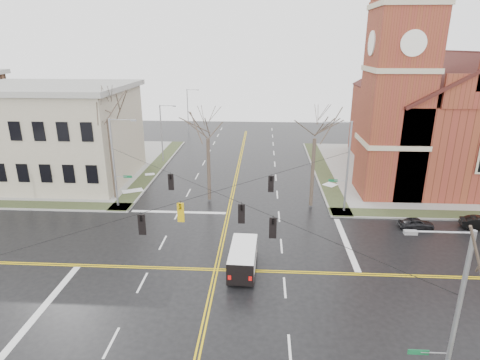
# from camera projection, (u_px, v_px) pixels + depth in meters

# --- Properties ---
(ground) EXTENTS (120.00, 120.00, 0.00)m
(ground) POSITION_uv_depth(u_px,v_px,m) (216.00, 270.00, 29.82)
(ground) COLOR black
(ground) RESTS_ON ground
(sidewalks) EXTENTS (80.00, 80.00, 0.17)m
(sidewalks) POSITION_uv_depth(u_px,v_px,m) (216.00, 269.00, 29.80)
(sidewalks) COLOR gray
(sidewalks) RESTS_ON ground
(road_markings) EXTENTS (100.00, 100.00, 0.01)m
(road_markings) POSITION_uv_depth(u_px,v_px,m) (216.00, 270.00, 29.82)
(road_markings) COLOR gold
(road_markings) RESTS_ON ground
(church) EXTENTS (24.28, 27.48, 27.50)m
(church) POSITION_uv_depth(u_px,v_px,m) (439.00, 108.00, 49.14)
(church) COLOR brown
(church) RESTS_ON ground
(civic_building_a) EXTENTS (18.00, 14.00, 11.00)m
(civic_building_a) POSITION_uv_depth(u_px,v_px,m) (53.00, 135.00, 48.18)
(civic_building_a) COLOR #A29980
(civic_building_a) RESTS_ON ground
(signal_pole_ne) EXTENTS (2.75, 0.22, 9.00)m
(signal_pole_ne) POSITION_uv_depth(u_px,v_px,m) (346.00, 165.00, 38.46)
(signal_pole_ne) COLOR gray
(signal_pole_ne) RESTS_ON ground
(signal_pole_nw) EXTENTS (2.75, 0.22, 9.00)m
(signal_pole_nw) POSITION_uv_depth(u_px,v_px,m) (115.00, 161.00, 39.73)
(signal_pole_nw) COLOR gray
(signal_pole_nw) RESTS_ON ground
(signal_pole_se) EXTENTS (2.75, 0.22, 9.00)m
(signal_pole_se) POSITION_uv_depth(u_px,v_px,m) (451.00, 321.00, 16.73)
(signal_pole_se) COLOR gray
(signal_pole_se) RESTS_ON ground
(span_wires) EXTENTS (23.02, 23.02, 0.03)m
(span_wires) POSITION_uv_depth(u_px,v_px,m) (214.00, 192.00, 27.82)
(span_wires) COLOR black
(span_wires) RESTS_ON ground
(traffic_signals) EXTENTS (8.21, 8.26, 1.30)m
(traffic_signals) POSITION_uv_depth(u_px,v_px,m) (213.00, 205.00, 27.44)
(traffic_signals) COLOR black
(traffic_signals) RESTS_ON ground
(streetlight_north_a) EXTENTS (2.30, 0.20, 8.00)m
(streetlight_north_a) POSITION_uv_depth(u_px,v_px,m) (162.00, 131.00, 55.44)
(streetlight_north_a) COLOR gray
(streetlight_north_a) RESTS_ON ground
(streetlight_north_b) EXTENTS (2.30, 0.20, 8.00)m
(streetlight_north_b) POSITION_uv_depth(u_px,v_px,m) (188.00, 109.00, 74.34)
(streetlight_north_b) COLOR gray
(streetlight_north_b) RESTS_ON ground
(cargo_van) EXTENTS (2.06, 4.95, 1.85)m
(cargo_van) POSITION_uv_depth(u_px,v_px,m) (243.00, 256.00, 29.56)
(cargo_van) COLOR white
(cargo_van) RESTS_ON ground
(parked_car_a) EXTENTS (3.13, 1.38, 1.05)m
(parked_car_a) POSITION_uv_depth(u_px,v_px,m) (416.00, 223.00, 36.29)
(parked_car_a) COLOR black
(parked_car_a) RESTS_ON ground
(tree_nw_far) EXTENTS (4.00, 4.00, 12.73)m
(tree_nw_far) POSITION_uv_depth(u_px,v_px,m) (107.00, 114.00, 40.62)
(tree_nw_far) COLOR #3D3226
(tree_nw_far) RESTS_ON ground
(tree_nw_near) EXTENTS (4.00, 4.00, 9.96)m
(tree_nw_near) POSITION_uv_depth(u_px,v_px,m) (208.00, 134.00, 40.67)
(tree_nw_near) COLOR #3D3226
(tree_nw_near) RESTS_ON ground
(tree_ne) EXTENTS (4.00, 4.00, 10.52)m
(tree_ne) POSITION_uv_depth(u_px,v_px,m) (315.00, 134.00, 38.97)
(tree_ne) COLOR #3D3226
(tree_ne) RESTS_ON ground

